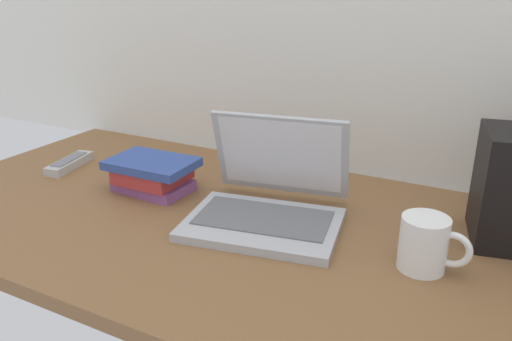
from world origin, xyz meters
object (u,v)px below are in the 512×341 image
(book_stack, at_px, (153,174))
(laptop, at_px, (269,199))
(coffee_mug, at_px, (425,243))
(remote_control_near, at_px, (70,163))

(book_stack, bearing_deg, laptop, -1.62)
(coffee_mug, relative_size, remote_control_near, 0.74)
(coffee_mug, xyz_separation_m, remote_control_near, (-0.94, 0.08, -0.04))
(coffee_mug, height_order, book_stack, coffee_mug)
(laptop, xyz_separation_m, coffee_mug, (0.33, -0.05, 0.00))
(laptop, bearing_deg, book_stack, 178.38)
(laptop, height_order, coffee_mug, laptop)
(laptop, distance_m, book_stack, 0.31)
(remote_control_near, xyz_separation_m, book_stack, (0.30, -0.02, 0.03))
(coffee_mug, bearing_deg, laptop, 171.04)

